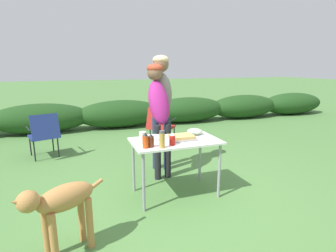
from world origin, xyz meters
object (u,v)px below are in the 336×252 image
at_px(food_tray, 182,137).
at_px(standing_person_in_dark_puffer, 159,104).
at_px(spice_jar, 162,140).
at_px(camp_chair_near_hedge, 44,133).
at_px(camp_chair_green_behind_table, 161,124).
at_px(paper_cup_stack, 143,138).
at_px(ketchup_bottle, 172,139).
at_px(bbq_sauce_bottle, 151,141).
at_px(dog, 61,204).
at_px(standing_person_in_navy_coat, 161,98).
at_px(plate_stack, 153,138).
at_px(mixing_bowl, 195,131).
at_px(folding_table, 175,146).
at_px(hot_sauce_bottle, 145,141).

bearing_deg(food_tray, standing_person_in_dark_puffer, 97.94).
bearing_deg(spice_jar, camp_chair_near_hedge, 121.97).
bearing_deg(camp_chair_green_behind_table, paper_cup_stack, -74.98).
bearing_deg(ketchup_bottle, standing_person_in_dark_puffer, 83.06).
bearing_deg(bbq_sauce_bottle, dog, -149.62).
height_order(standing_person_in_navy_coat, camp_chair_near_hedge, standing_person_in_navy_coat).
height_order(plate_stack, ketchup_bottle, ketchup_bottle).
bearing_deg(mixing_bowl, camp_chair_near_hedge, 137.29).
bearing_deg(camp_chair_near_hedge, folding_table, -67.35).
xyz_separation_m(folding_table, mixing_bowl, (0.35, 0.18, 0.12)).
height_order(spice_jar, standing_person_in_dark_puffer, standing_person_in_dark_puffer).
xyz_separation_m(spice_jar, hot_sauce_bottle, (-0.18, 0.06, -0.01)).
relative_size(plate_stack, mixing_bowl, 1.23).
relative_size(food_tray, standing_person_in_navy_coat, 0.19).
distance_m(paper_cup_stack, camp_chair_near_hedge, 2.54).
bearing_deg(camp_chair_green_behind_table, dog, -84.51).
xyz_separation_m(food_tray, standing_person_in_navy_coat, (0.02, 0.90, 0.40)).
xyz_separation_m(bbq_sauce_bottle, standing_person_in_navy_coat, (0.48, 1.07, 0.35)).
bearing_deg(standing_person_in_dark_puffer, food_tray, -90.00).
height_order(plate_stack, hot_sauce_bottle, hot_sauce_bottle).
xyz_separation_m(food_tray, plate_stack, (-0.33, 0.15, -0.01)).
distance_m(ketchup_bottle, camp_chair_near_hedge, 2.82).
distance_m(food_tray, bbq_sauce_bottle, 0.49).
xyz_separation_m(folding_table, food_tray, (0.09, -0.00, 0.10)).
relative_size(food_tray, ketchup_bottle, 2.27).
bearing_deg(plate_stack, food_tray, -24.25).
relative_size(bbq_sauce_bottle, camp_chair_green_behind_table, 0.19).
bearing_deg(ketchup_bottle, plate_stack, 112.46).
xyz_separation_m(spice_jar, standing_person_in_navy_coat, (0.37, 1.15, 0.32)).
distance_m(spice_jar, camp_chair_near_hedge, 2.80).
xyz_separation_m(ketchup_bottle, standing_person_in_dark_puffer, (0.10, 0.85, 0.29)).
relative_size(standing_person_in_navy_coat, camp_chair_near_hedge, 2.18).
height_order(folding_table, food_tray, food_tray).
relative_size(mixing_bowl, camp_chair_green_behind_table, 0.25).
xyz_separation_m(folding_table, standing_person_in_navy_coat, (0.11, 0.90, 0.50)).
bearing_deg(ketchup_bottle, hot_sauce_bottle, -178.10).
bearing_deg(ketchup_bottle, bbq_sauce_bottle, 178.98).
relative_size(food_tray, dog, 0.46).
distance_m(folding_table, bbq_sauce_bottle, 0.44).
bearing_deg(mixing_bowl, bbq_sauce_bottle, -153.69).
distance_m(plate_stack, mixing_bowl, 0.60).
relative_size(plate_stack, camp_chair_green_behind_table, 0.31).
bearing_deg(mixing_bowl, standing_person_in_navy_coat, 108.96).
xyz_separation_m(food_tray, spice_jar, (-0.35, -0.25, 0.07)).
bearing_deg(dog, hot_sauce_bottle, -86.00).
bearing_deg(plate_stack, hot_sauce_bottle, -119.24).
height_order(plate_stack, dog, plate_stack).
height_order(mixing_bowl, camp_chair_near_hedge, camp_chair_near_hedge).
xyz_separation_m(standing_person_in_dark_puffer, dog, (-1.33, -1.41, -0.60)).
height_order(standing_person_in_dark_puffer, dog, standing_person_in_dark_puffer).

